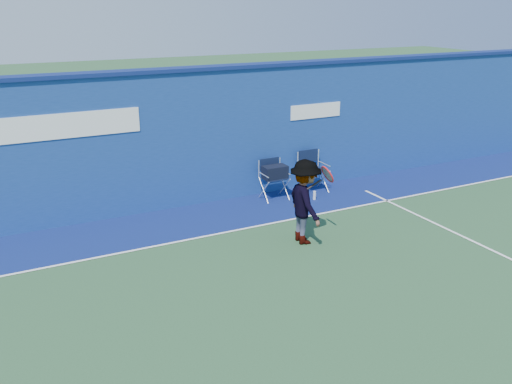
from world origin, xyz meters
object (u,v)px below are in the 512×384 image
directors_chair_left (274,183)px  tennis_player (305,202)px  directors_chair_right (313,179)px  water_bottle (314,196)px

directors_chair_left → tennis_player: tennis_player is taller
directors_chair_right → water_bottle: bearing=-118.2°
tennis_player → water_bottle: bearing=52.6°
water_bottle → tennis_player: (-1.46, -1.91, 0.72)m
water_bottle → tennis_player: tennis_player is taller
directors_chair_left → water_bottle: (0.81, -0.50, -0.29)m
directors_chair_left → directors_chair_right: directors_chair_right is taller
directors_chair_left → directors_chair_right: bearing=2.4°
directors_chair_left → tennis_player: size_ratio=0.57×
directors_chair_left → tennis_player: bearing=-105.1°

